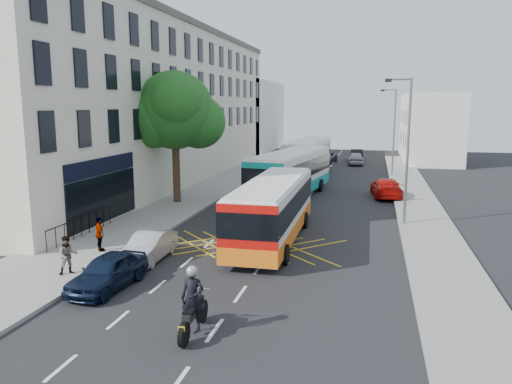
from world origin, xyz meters
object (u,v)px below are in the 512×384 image
Objects in this scene: bus_far at (308,156)px; distant_car_grey at (326,157)px; distant_car_dark at (356,154)px; lamp_far at (393,127)px; parked_car_silver at (149,247)px; motorbike at (193,302)px; pedestrian_near at (68,255)px; parked_car_blue at (108,272)px; pedestrian_far at (100,234)px; street_tree at (174,111)px; lamp_near at (406,143)px; distant_car_silver at (356,158)px; bus_mid at (291,173)px; bus_near at (273,209)px; red_hatchback at (386,188)px.

bus_far is 2.69× the size of distant_car_grey.
lamp_far is at bearing 100.77° from distant_car_dark.
distant_car_dark reaches higher than parked_car_silver.
lamp_far reaches higher than parked_car_silver.
motorbike is 1.55× the size of pedestrian_near.
parked_car_blue is (-3.23, -32.08, -1.11)m from bus_far.
distant_car_dark is (4.17, 14.24, -1.09)m from bus_far.
bus_far reaches higher than pedestrian_far.
parked_car_blue is 3.48m from parked_car_silver.
street_tree is 1.97× the size of distant_car_grey.
street_tree is 5.71× the size of pedestrian_near.
parked_car_silver is at bearing 75.91° from distant_car_dark.
pedestrian_far is (1.07, -11.74, -5.36)m from street_tree.
street_tree is 18.46m from bus_far.
lamp_near is at bearing -65.16° from bus_far.
street_tree is 2.08× the size of distant_car_silver.
parked_car_silver is (-11.10, -29.10, -4.00)m from lamp_far.
lamp_far is 1.79× the size of distant_car_grey.
street_tree is 0.73× the size of bus_far.
bus_mid is (-7.48, -12.89, -2.84)m from lamp_far.
bus_near is (8.24, -7.70, -4.69)m from street_tree.
motorbike reaches higher than distant_car_grey.
distant_car_grey is at bearing -55.64° from pedestrian_far.
pedestrian_near is at bearing -128.09° from parked_car_silver.
street_tree is 12.95m from pedestrian_far.
parked_car_silver is 0.89× the size of distant_car_silver.
bus_near is 2.24× the size of red_hatchback.
red_hatchback is (5.77, 13.55, -0.90)m from bus_near.
distant_car_grey is 2.90× the size of pedestrian_near.
bus_far is at bearing 100.18° from bus_mid.
lamp_far reaches higher than distant_car_grey.
bus_mid reaches higher than distant_car_grey.
distant_car_dark is at bearing 53.08° from distant_car_grey.
distant_car_grey is at bearing 74.38° from street_tree.
pedestrian_far is (-6.16, -15.88, -0.84)m from bus_mid.
distant_car_silver is (3.13, 44.12, -0.27)m from motorbike.
motorbike reaches higher than distant_car_silver.
lamp_near reaches higher than distant_car_silver.
lamp_near is 0.74× the size of bus_near.
bus_near is 0.88× the size of bus_mid.
lamp_near reaches higher than bus_mid.
parked_car_silver is 0.77× the size of red_hatchback.
parked_car_silver is at bearing -73.34° from street_tree.
bus_far is 2.48× the size of red_hatchback.
bus_far is 28.87m from pedestrian_far.
parked_car_silver is (-11.10, -9.10, -4.00)m from lamp_near.
bus_near is 2.84× the size of parked_car_blue.
street_tree reaches higher than lamp_near.
bus_far is 3.22× the size of parked_car_silver.
bus_near is 6.91× the size of pedestrian_far.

